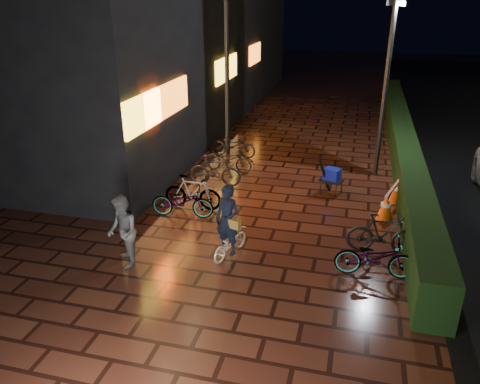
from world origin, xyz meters
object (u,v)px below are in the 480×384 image
(cyclist, at_px, (229,231))
(cart_assembly, at_px, (331,176))
(bystander_person, at_px, (122,232))
(traffic_barrier, at_px, (392,199))

(cyclist, relative_size, cart_assembly, 1.53)
(cyclist, xyz_separation_m, cart_assembly, (1.88, 4.04, -0.06))
(bystander_person, relative_size, cyclist, 0.93)
(cyclist, relative_size, traffic_barrier, 1.02)
(cyclist, bearing_deg, cart_assembly, 64.99)
(cart_assembly, bearing_deg, traffic_barrier, -22.87)
(traffic_barrier, height_order, cart_assembly, cart_assembly)
(traffic_barrier, bearing_deg, bystander_person, -142.87)
(bystander_person, xyz_separation_m, cart_assembly, (3.92, 4.91, -0.22))
(bystander_person, height_order, cart_assembly, bystander_person)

